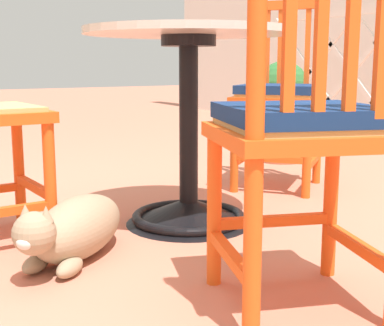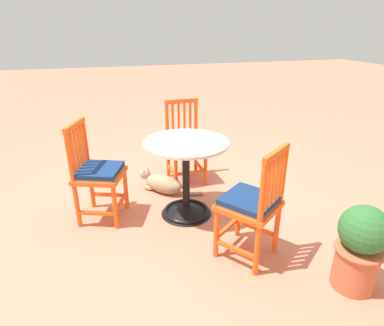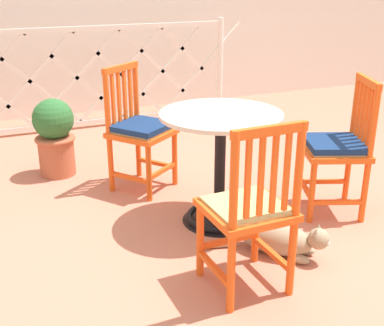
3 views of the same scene
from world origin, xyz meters
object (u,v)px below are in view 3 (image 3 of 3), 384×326
terracotta_planter (55,135)px  orange_chair_facing_out (140,131)px  orange_chair_by_planter (337,149)px  tabby_cat (281,239)px  cafe_table (220,180)px  orange_chair_near_fence (249,212)px

terracotta_planter → orange_chair_facing_out: bearing=-43.0°
orange_chair_by_planter → tabby_cat: orange_chair_by_planter is taller
cafe_table → terracotta_planter: (-0.85, 1.23, 0.04)m
orange_chair_by_planter → orange_chair_facing_out: size_ratio=1.00×
orange_chair_facing_out → terracotta_planter: (-0.55, 0.51, -0.12)m
cafe_table → orange_chair_facing_out: 0.80m
orange_chair_facing_out → orange_chair_by_planter: bearing=-39.4°
orange_chair_facing_out → terracotta_planter: 0.75m
cafe_table → orange_chair_near_fence: (-0.19, -0.73, 0.15)m
cafe_table → tabby_cat: cafe_table is taller
orange_chair_near_fence → orange_chair_by_planter: same height
orange_chair_facing_out → tabby_cat: (0.45, -1.23, -0.35)m
orange_chair_by_planter → orange_chair_near_fence: bearing=-149.9°
tabby_cat → terracotta_planter: size_ratio=0.99×
terracotta_planter → orange_chair_near_fence: bearing=-71.4°
tabby_cat → terracotta_planter: bearing=119.7°
orange_chair_by_planter → orange_chair_facing_out: bearing=140.6°
tabby_cat → cafe_table: bearing=105.7°
orange_chair_near_fence → terracotta_planter: 2.06m
tabby_cat → terracotta_planter: (-0.99, 1.74, 0.23)m
cafe_table → orange_chair_near_fence: orange_chair_near_fence is taller
terracotta_planter → tabby_cat: bearing=-60.3°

